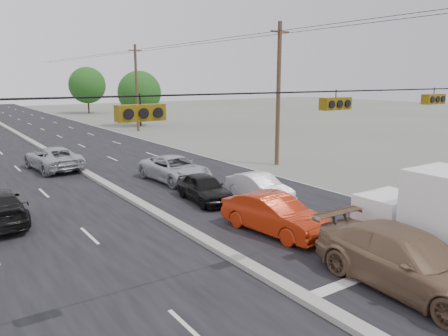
# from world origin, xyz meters

# --- Properties ---
(ground) EXTENTS (200.00, 200.00, 0.00)m
(ground) POSITION_xyz_m (0.00, 0.00, 0.00)
(ground) COLOR #606356
(ground) RESTS_ON ground
(road_surface) EXTENTS (20.00, 160.00, 0.02)m
(road_surface) POSITION_xyz_m (0.00, 30.00, 0.00)
(road_surface) COLOR black
(road_surface) RESTS_ON ground
(center_median) EXTENTS (0.50, 160.00, 0.20)m
(center_median) POSITION_xyz_m (0.00, 30.00, 0.10)
(center_median) COLOR gray
(center_median) RESTS_ON ground
(utility_pole_right_b) EXTENTS (1.60, 0.30, 10.00)m
(utility_pole_right_b) POSITION_xyz_m (12.50, 15.00, 5.11)
(utility_pole_right_b) COLOR #422D1E
(utility_pole_right_b) RESTS_ON ground
(utility_pole_right_c) EXTENTS (1.60, 0.30, 10.00)m
(utility_pole_right_c) POSITION_xyz_m (12.50, 40.00, 5.11)
(utility_pole_right_c) COLOR #422D1E
(utility_pole_right_c) RESTS_ON ground
(traffic_signals) EXTENTS (25.00, 0.30, 0.54)m
(traffic_signals) POSITION_xyz_m (1.40, 0.00, 5.49)
(traffic_signals) COLOR black
(traffic_signals) RESTS_ON ground
(tree_right_mid) EXTENTS (5.60, 5.60, 7.14)m
(tree_right_mid) POSITION_xyz_m (15.00, 45.00, 4.34)
(tree_right_mid) COLOR #382619
(tree_right_mid) RESTS_ON ground
(tree_right_far) EXTENTS (6.40, 6.40, 8.16)m
(tree_right_far) POSITION_xyz_m (16.00, 70.00, 4.96)
(tree_right_far) COLOR #382619
(tree_right_far) RESTS_ON ground
(tan_sedan) EXTENTS (2.64, 6.10, 1.75)m
(tan_sedan) POSITION_xyz_m (3.00, -1.75, 0.87)
(tan_sedan) COLOR brown
(tan_sedan) RESTS_ON ground
(red_sedan) EXTENTS (2.22, 4.89, 1.56)m
(red_sedan) POSITION_xyz_m (2.90, 4.13, 0.78)
(red_sedan) COLOR #AB240A
(red_sedan) RESTS_ON ground
(queue_car_a) EXTENTS (2.05, 4.26, 1.40)m
(queue_car_a) POSITION_xyz_m (3.00, 9.66, 0.70)
(queue_car_a) COLOR black
(queue_car_a) RESTS_ON ground
(queue_car_b) EXTENTS (1.48, 4.11, 1.35)m
(queue_car_b) POSITION_xyz_m (5.47, 8.28, 0.67)
(queue_car_b) COLOR white
(queue_car_b) RESTS_ON ground
(queue_car_c) EXTENTS (2.88, 5.60, 1.51)m
(queue_car_c) POSITION_xyz_m (3.88, 14.46, 0.76)
(queue_car_c) COLOR #B0B3B8
(queue_car_c) RESTS_ON ground
(oncoming_far) EXTENTS (3.14, 5.91, 1.58)m
(oncoming_far) POSITION_xyz_m (-1.40, 22.19, 0.79)
(oncoming_far) COLOR #A6A9AE
(oncoming_far) RESTS_ON ground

